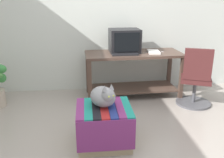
{
  "coord_description": "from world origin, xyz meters",
  "views": [
    {
      "loc": [
        -0.26,
        -2.2,
        1.57
      ],
      "look_at": [
        0.06,
        0.85,
        0.55
      ],
      "focal_mm": 40.06,
      "sensor_mm": 36.0,
      "label": 1
    }
  ],
  "objects": [
    {
      "name": "keyboard",
      "position": [
        0.33,
        1.46,
        0.74
      ],
      "size": [
        0.4,
        0.15,
        0.02
      ],
      "primitive_type": "cube",
      "rotation": [
        0.0,
        0.0,
        0.01
      ],
      "color": "black",
      "rests_on": "desk"
    },
    {
      "name": "pen",
      "position": [
        0.94,
        1.65,
        0.73
      ],
      "size": [
        0.06,
        0.13,
        0.01
      ],
      "primitive_type": "cylinder",
      "rotation": [
        0.0,
        1.57,
        1.98
      ],
      "color": "#B7B7BC",
      "rests_on": "desk"
    },
    {
      "name": "office_chair",
      "position": [
        1.33,
        1.12,
        0.39
      ],
      "size": [
        0.55,
        0.55,
        0.89
      ],
      "rotation": [
        0.0,
        0.0,
        2.75
      ],
      "color": "#4C4C51",
      "rests_on": "ground_plane"
    },
    {
      "name": "ground_plane",
      "position": [
        0.0,
        0.0,
        0.0
      ],
      "size": [
        14.0,
        14.0,
        0.0
      ],
      "primitive_type": "plane",
      "color": "#9E9389"
    },
    {
      "name": "book",
      "position": [
        0.8,
        1.57,
        0.74
      ],
      "size": [
        0.2,
        0.3,
        0.03
      ],
      "primitive_type": "cube",
      "rotation": [
        0.0,
        0.0,
        -0.1
      ],
      "color": "white",
      "rests_on": "desk"
    },
    {
      "name": "desk",
      "position": [
        0.49,
        1.6,
        0.5
      ],
      "size": [
        1.53,
        0.67,
        0.72
      ],
      "rotation": [
        0.0,
        0.0,
        0.04
      ],
      "color": "#4C382D",
      "rests_on": "ground_plane"
    },
    {
      "name": "cat",
      "position": [
        -0.09,
        0.26,
        0.56
      ],
      "size": [
        0.36,
        0.43,
        0.28
      ],
      "rotation": [
        0.0,
        0.0,
        0.4
      ],
      "color": "gray",
      "rests_on": "ottoman_with_blanket"
    },
    {
      "name": "back_wall",
      "position": [
        0.0,
        2.05,
        1.3
      ],
      "size": [
        8.0,
        0.1,
        2.6
      ],
      "primitive_type": "cube",
      "color": "silver",
      "rests_on": "ground_plane"
    },
    {
      "name": "ottoman_with_blanket",
      "position": [
        -0.09,
        0.23,
        0.22
      ],
      "size": [
        0.59,
        0.56,
        0.44
      ],
      "color": "tan",
      "rests_on": "ground_plane"
    },
    {
      "name": "tv_monitor",
      "position": [
        0.35,
        1.66,
        0.9
      ],
      "size": [
        0.48,
        0.4,
        0.36
      ],
      "rotation": [
        0.0,
        0.0,
        0.04
      ],
      "color": "black",
      "rests_on": "desk"
    }
  ]
}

